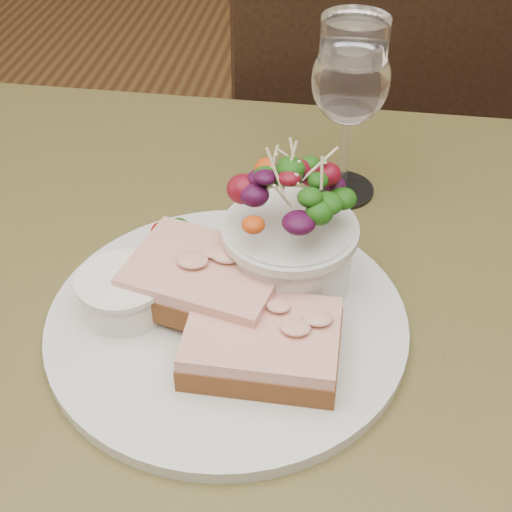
# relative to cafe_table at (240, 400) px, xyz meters

# --- Properties ---
(cafe_table) EXTENTS (0.80, 0.80, 0.75)m
(cafe_table) POSITION_rel_cafe_table_xyz_m (0.00, 0.00, 0.00)
(cafe_table) COLOR #433D1C
(cafe_table) RESTS_ON ground
(chair_far) EXTENTS (0.53, 0.53, 0.90)m
(chair_far) POSITION_rel_cafe_table_xyz_m (0.06, 0.69, -0.36)
(chair_far) COLOR black
(chair_far) RESTS_ON ground
(dinner_plate) EXTENTS (0.30, 0.30, 0.01)m
(dinner_plate) POSITION_rel_cafe_table_xyz_m (-0.01, -0.00, 0.11)
(dinner_plate) COLOR silver
(dinner_plate) RESTS_ON cafe_table
(sandwich_front) EXTENTS (0.12, 0.09, 0.03)m
(sandwich_front) POSITION_rel_cafe_table_xyz_m (0.03, -0.05, 0.13)
(sandwich_front) COLOR #4A2B13
(sandwich_front) RESTS_ON dinner_plate
(sandwich_back) EXTENTS (0.15, 0.12, 0.03)m
(sandwich_back) POSITION_rel_cafe_table_xyz_m (-0.03, 0.01, 0.14)
(sandwich_back) COLOR #4A2B13
(sandwich_back) RESTS_ON dinner_plate
(ramekin) EXTENTS (0.07, 0.07, 0.04)m
(ramekin) POSITION_rel_cafe_table_xyz_m (-0.10, -0.01, 0.13)
(ramekin) COLOR white
(ramekin) RESTS_ON dinner_plate
(salad_bowl) EXTENTS (0.11, 0.11, 0.13)m
(salad_bowl) POSITION_rel_cafe_table_xyz_m (0.04, 0.05, 0.17)
(salad_bowl) COLOR silver
(salad_bowl) RESTS_ON dinner_plate
(garnish) EXTENTS (0.05, 0.04, 0.02)m
(garnish) POSITION_rel_cafe_table_xyz_m (-0.08, 0.09, 0.12)
(garnish) COLOR #12370A
(garnish) RESTS_ON dinner_plate
(wine_glass) EXTENTS (0.08, 0.08, 0.18)m
(wine_glass) POSITION_rel_cafe_table_xyz_m (0.07, 0.21, 0.22)
(wine_glass) COLOR white
(wine_glass) RESTS_ON cafe_table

